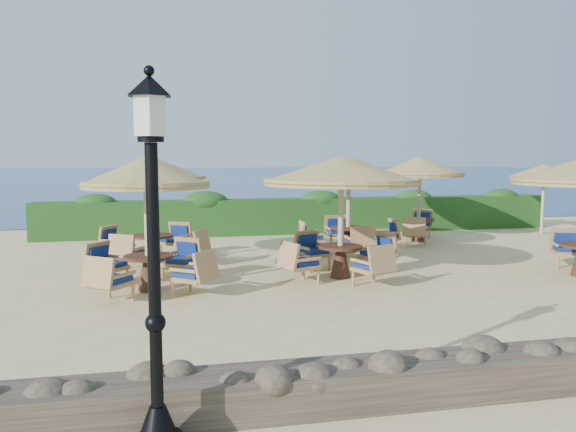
% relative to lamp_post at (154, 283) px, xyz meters
% --- Properties ---
extents(ground, '(120.00, 120.00, 0.00)m').
position_rel_lamp_post_xyz_m(ground, '(4.80, 6.80, -1.55)').
color(ground, beige).
rests_on(ground, ground).
extents(sea, '(160.00, 160.00, 0.00)m').
position_rel_lamp_post_xyz_m(sea, '(4.80, 76.80, -1.55)').
color(sea, navy).
rests_on(sea, ground).
extents(hedge, '(18.00, 0.90, 1.20)m').
position_rel_lamp_post_xyz_m(hedge, '(4.80, 14.00, -0.95)').
color(hedge, '#184014').
rests_on(hedge, ground).
extents(lamp_post, '(0.44, 0.44, 3.31)m').
position_rel_lamp_post_xyz_m(lamp_post, '(0.00, 0.00, 0.00)').
color(lamp_post, black).
rests_on(lamp_post, ground).
extents(extra_parasol, '(2.30, 2.30, 2.41)m').
position_rel_lamp_post_xyz_m(extra_parasol, '(12.60, 12.00, 0.62)').
color(extra_parasol, '#C3B389').
rests_on(extra_parasol, ground).
extents(cafe_set_0, '(2.65, 2.65, 2.65)m').
position_rel_lamp_post_xyz_m(cafe_set_0, '(-0.30, 6.33, 0.18)').
color(cafe_set_0, '#C3B389').
rests_on(cafe_set_0, ground).
extents(cafe_set_1, '(3.41, 3.41, 2.65)m').
position_rel_lamp_post_xyz_m(cafe_set_1, '(3.77, 6.72, 0.40)').
color(cafe_set_1, '#C3B389').
rests_on(cafe_set_1, ground).
extents(cafe_set_3, '(2.77, 2.77, 2.65)m').
position_rel_lamp_post_xyz_m(cafe_set_3, '(-0.28, 9.31, 0.24)').
color(cafe_set_3, '#C3B389').
rests_on(cafe_set_3, ground).
extents(cafe_set_4, '(2.85, 2.85, 2.65)m').
position_rel_lamp_post_xyz_m(cafe_set_4, '(4.96, 9.86, 0.29)').
color(cafe_set_4, '#C3B389').
rests_on(cafe_set_4, ground).
extents(cafe_set_5, '(2.72, 2.77, 2.65)m').
position_rel_lamp_post_xyz_m(cafe_set_5, '(7.74, 11.34, 0.44)').
color(cafe_set_5, '#C3B389').
rests_on(cafe_set_5, ground).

